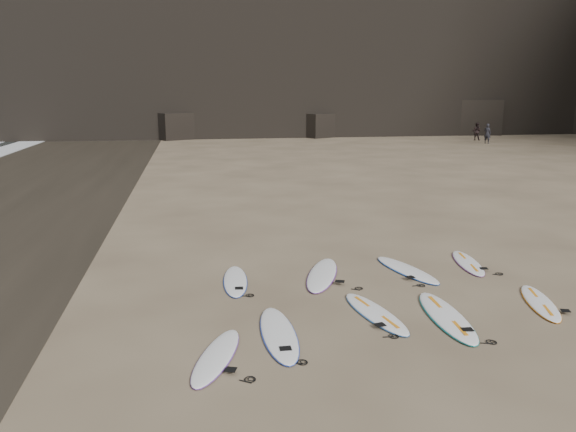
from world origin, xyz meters
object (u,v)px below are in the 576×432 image
at_px(surfboard_8, 468,263).
at_px(surfboard_3, 447,316).
at_px(surfboard_2, 375,313).
at_px(surfboard_6, 322,274).
at_px(surfboard_1, 279,333).
at_px(person_b, 477,131).
at_px(person_a, 487,134).
at_px(surfboard_7, 407,269).
at_px(surfboard_0, 216,356).
at_px(surfboard_4, 540,302).
at_px(surfboard_5, 235,280).

bearing_deg(surfboard_8, surfboard_3, -112.14).
xyz_separation_m(surfboard_2, surfboard_8, (3.57, 2.93, -0.00)).
bearing_deg(surfboard_6, surfboard_1, -95.76).
bearing_deg(surfboard_2, surfboard_3, -27.94).
relative_size(surfboard_6, person_b, 1.68).
height_order(surfboard_6, person_a, person_a).
relative_size(surfboard_1, surfboard_7, 1.04).
bearing_deg(surfboard_0, person_b, 76.25).
relative_size(surfboard_6, surfboard_8, 1.20).
xyz_separation_m(surfboard_1, surfboard_3, (3.53, 0.24, 0.00)).
relative_size(surfboard_4, person_a, 1.30).
bearing_deg(surfboard_0, person_a, 74.74).
height_order(surfboard_3, surfboard_8, surfboard_3).
distance_m(surfboard_5, surfboard_7, 4.45).
xyz_separation_m(surfboard_4, surfboard_5, (-6.48, 2.56, 0.00)).
height_order(surfboard_2, person_a, person_a).
bearing_deg(surfboard_4, surfboard_3, -153.34).
relative_size(surfboard_3, person_a, 1.60).
distance_m(surfboard_0, person_b, 47.57).
xyz_separation_m(surfboard_4, surfboard_7, (-2.03, 2.66, 0.01)).
distance_m(surfboard_2, surfboard_7, 3.15).
bearing_deg(surfboard_0, surfboard_6, 74.14).
xyz_separation_m(surfboard_1, surfboard_6, (1.62, 3.29, 0.00)).
bearing_deg(person_b, person_a, 118.57).
relative_size(surfboard_4, surfboard_7, 0.89).
height_order(surfboard_1, surfboard_6, surfboard_6).
relative_size(surfboard_0, person_b, 1.38).
height_order(surfboard_2, surfboard_6, surfboard_6).
relative_size(surfboard_2, surfboard_8, 1.07).
relative_size(surfboard_4, person_b, 1.37).
height_order(surfboard_2, surfboard_5, surfboard_2).
bearing_deg(surfboard_5, surfboard_1, -76.24).
relative_size(surfboard_7, person_b, 1.54).
relative_size(surfboard_0, surfboard_4, 1.01).
distance_m(surfboard_4, person_b, 42.87).
bearing_deg(surfboard_8, surfboard_1, -136.87).
distance_m(person_a, person_b, 3.21).
bearing_deg(surfboard_2, surfboard_6, 90.44).
height_order(surfboard_0, surfboard_8, surfboard_8).
height_order(surfboard_5, person_a, person_a).
height_order(surfboard_0, surfboard_5, surfboard_5).
bearing_deg(surfboard_0, surfboard_3, 30.84).
xyz_separation_m(surfboard_0, surfboard_7, (5.08, 4.03, 0.00)).
bearing_deg(surfboard_3, person_b, 65.65).
xyz_separation_m(surfboard_0, surfboard_6, (2.83, 4.02, 0.01)).
relative_size(surfboard_6, surfboard_7, 1.09).
height_order(surfboard_3, surfboard_6, same).
distance_m(surfboard_1, surfboard_7, 5.08).
bearing_deg(surfboard_4, surfboard_1, -156.67).
bearing_deg(person_a, surfboard_3, 115.81).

